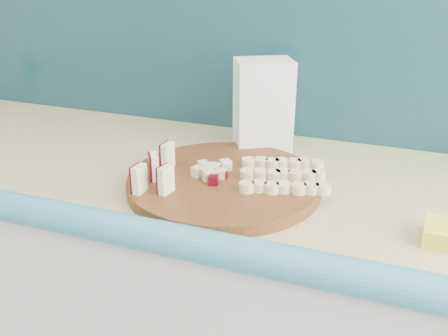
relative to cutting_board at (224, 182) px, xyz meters
name	(u,v)px	position (x,y,z in m)	size (l,w,h in m)	color
kitchen_counter	(222,330)	(-0.03, 0.08, -0.47)	(2.20, 0.63, 0.91)	white
backsplash	(262,36)	(-0.03, 0.37, 0.24)	(2.20, 0.02, 0.50)	teal
cutting_board	(224,182)	(0.00, 0.00, 0.00)	(0.40, 0.40, 0.02)	#42230E
apple_wedges	(156,170)	(-0.12, -0.07, 0.04)	(0.08, 0.16, 0.05)	#FFF3CB
apple_chunks	(212,172)	(-0.02, -0.01, 0.02)	(0.06, 0.06, 0.02)	beige
banana_slices	(284,175)	(0.12, 0.03, 0.02)	(0.20, 0.18, 0.02)	#E8D98E
flour_bag	(263,107)	(0.01, 0.23, 0.10)	(0.13, 0.09, 0.22)	white
banana_peel	(231,156)	(-0.04, 0.16, -0.01)	(0.23, 0.19, 0.01)	gold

